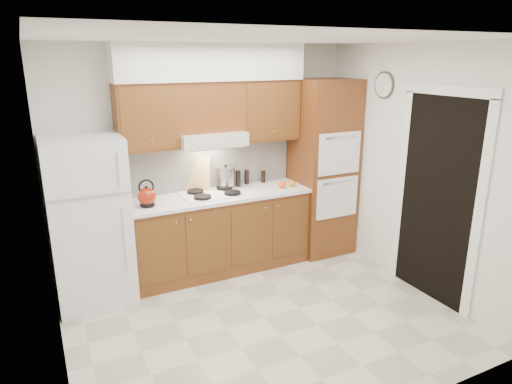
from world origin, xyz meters
TOP-DOWN VIEW (x-y plane):
  - floor at (0.00, 0.00)m, footprint 3.60×3.60m
  - ceiling at (0.00, 0.00)m, footprint 3.60×3.60m
  - wall_back at (0.00, 1.50)m, footprint 3.60×0.02m
  - wall_left at (-1.80, 0.00)m, footprint 0.02×3.00m
  - wall_right at (1.80, 0.00)m, footprint 0.02×3.00m
  - fridge at (-1.41, 1.14)m, footprint 0.75×0.72m
  - base_cabinets at (0.02, 1.20)m, footprint 2.11×0.60m
  - countertop at (0.03, 1.19)m, footprint 2.13×0.62m
  - backsplash at (0.02, 1.49)m, footprint 2.11×0.03m
  - oven_cabinet at (1.44, 1.18)m, footprint 0.70×0.65m
  - upper_cab_left at (-0.71, 1.33)m, footprint 0.63×0.33m
  - upper_cab_right at (0.72, 1.33)m, footprint 0.73×0.33m
  - range_hood at (-0.02, 1.27)m, footprint 0.75×0.45m
  - upper_cab_over_hood at (-0.02, 1.33)m, footprint 0.75×0.33m
  - soffit at (0.03, 1.32)m, footprint 2.13×0.36m
  - cooktop at (-0.02, 1.21)m, footprint 0.74×0.50m
  - doorway at (1.79, -0.35)m, footprint 0.02×0.90m
  - wall_clock at (1.79, 0.55)m, footprint 0.02×0.30m
  - kettle at (-0.81, 1.11)m, footprint 0.21×0.21m
  - cutting_board at (-0.13, 1.45)m, footprint 0.31×0.21m
  - stock_pot at (0.20, 1.38)m, footprint 0.27×0.27m
  - condiment_a at (0.35, 1.35)m, footprint 0.07×0.07m
  - condiment_b at (0.51, 1.45)m, footprint 0.07×0.07m
  - condiment_c at (0.72, 1.41)m, footprint 0.06×0.06m
  - orange_near at (0.95, 1.10)m, footprint 0.10×0.10m
  - orange_far at (0.80, 1.09)m, footprint 0.09×0.09m

SIDE VIEW (x-z plane):
  - floor at x=0.00m, z-range 0.00..0.00m
  - base_cabinets at x=0.02m, z-range 0.00..0.90m
  - fridge at x=-1.41m, z-range 0.00..1.72m
  - countertop at x=0.03m, z-range 0.90..0.94m
  - cooktop at x=-0.02m, z-range 0.94..0.95m
  - orange_near at x=0.95m, z-range 0.94..1.02m
  - orange_far at x=0.80m, z-range 0.94..1.03m
  - condiment_c at x=0.72m, z-range 0.94..1.09m
  - condiment_b at x=0.51m, z-range 0.94..1.11m
  - condiment_a at x=0.35m, z-range 0.94..1.15m
  - kettle at x=-0.81m, z-range 0.95..1.14m
  - doorway at x=1.79m, z-range 0.00..2.10m
  - stock_pot at x=0.20m, z-range 0.97..1.20m
  - oven_cabinet at x=1.44m, z-range 0.00..2.20m
  - cutting_board at x=-0.13m, z-range 0.94..1.34m
  - backsplash at x=0.02m, z-range 0.94..1.50m
  - wall_back at x=0.00m, z-range 0.00..2.60m
  - wall_left at x=-1.80m, z-range 0.00..2.60m
  - wall_right at x=1.80m, z-range 0.00..2.60m
  - range_hood at x=-0.02m, z-range 1.50..1.65m
  - upper_cab_left at x=-0.71m, z-range 1.50..2.20m
  - upper_cab_right at x=0.72m, z-range 1.50..2.20m
  - upper_cab_over_hood at x=-0.02m, z-range 1.65..2.20m
  - wall_clock at x=1.79m, z-range 2.00..2.30m
  - soffit at x=0.03m, z-range 2.20..2.60m
  - ceiling at x=0.00m, z-range 2.60..2.60m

